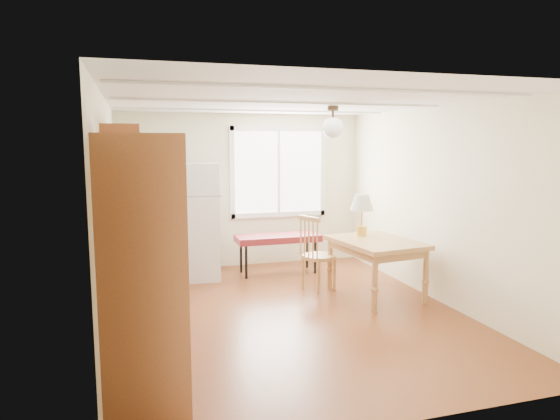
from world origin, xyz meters
name	(u,v)px	position (x,y,z in m)	size (l,w,h in m)	color
room_shell	(289,210)	(0.00, 0.00, 1.25)	(4.60, 5.60, 2.62)	#562611
kitchen_run	(139,268)	(-1.72, -0.63, 0.84)	(0.65, 3.40, 2.20)	brown
window_unit	(279,172)	(0.60, 2.47, 1.55)	(1.64, 0.05, 1.51)	white
pendant_light	(333,127)	(0.70, 0.40, 2.24)	(0.26, 0.26, 0.40)	#2F2215
refrigerator	(195,221)	(-0.87, 1.93, 0.87)	(0.78, 0.78, 1.74)	silver
bench	(278,239)	(0.40, 1.83, 0.54)	(1.32, 0.49, 0.61)	maroon
dining_table	(376,248)	(1.31, 0.32, 0.66)	(1.06, 1.33, 0.76)	#A3733E
chair	(314,248)	(0.60, 0.78, 0.60)	(0.51, 0.50, 1.04)	#A3733E
table_lamp	(362,206)	(1.27, 0.70, 1.17)	(0.33, 0.33, 0.57)	gold
coffee_maker	(139,265)	(-1.72, -1.32, 1.03)	(0.20, 0.25, 0.36)	black
kettle	(134,250)	(-1.75, -0.52, 1.00)	(0.12, 0.12, 0.24)	red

